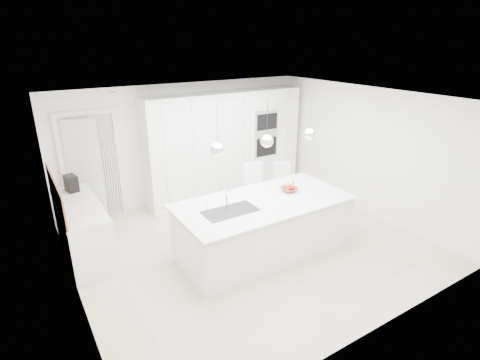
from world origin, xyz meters
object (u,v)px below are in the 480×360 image
island_base (265,228)px  bar_stool_left (257,196)px  bar_stool_right (286,189)px  fruit_bowl (289,189)px  espresso_machine (71,183)px

island_base → bar_stool_left: bearing=63.0°
island_base → bar_stool_right: (1.20, 0.96, 0.09)m
island_base → bar_stool_left: size_ratio=2.34×
island_base → bar_stool_right: 1.54m
fruit_bowl → espresso_machine: size_ratio=1.01×
bar_stool_left → island_base: bearing=-108.0°
island_base → bar_stool_left: (0.43, 0.85, 0.17)m
bar_stool_left → bar_stool_right: 0.78m
espresso_machine → bar_stool_left: size_ratio=0.23×
fruit_bowl → bar_stool_left: size_ratio=0.24×
fruit_bowl → espresso_machine: 3.70m
island_base → bar_stool_right: bar_stool_right is taller
bar_stool_left → bar_stool_right: bar_stool_left is taller
espresso_machine → fruit_bowl: bearing=-43.5°
island_base → bar_stool_left: bar_stool_left is taller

